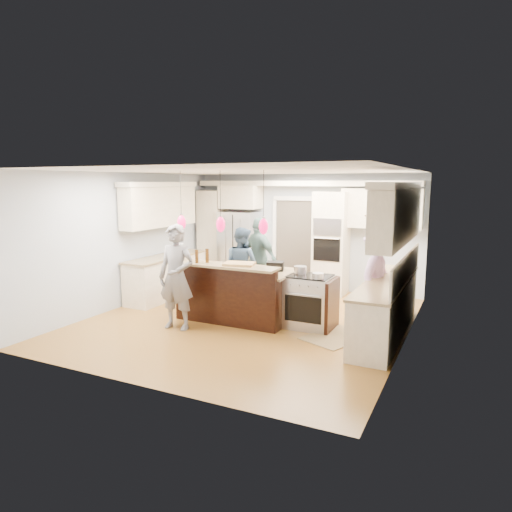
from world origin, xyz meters
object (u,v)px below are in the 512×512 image
(kitchen_island, at_px, (238,293))
(island_range, at_px, (311,302))
(refrigerator, at_px, (240,248))
(person_far_left, at_px, (242,265))
(person_bar_end, at_px, (176,277))

(kitchen_island, distance_m, island_range, 1.41)
(refrigerator, bearing_deg, island_range, -42.59)
(island_range, height_order, person_far_left, person_far_left)
(kitchen_island, height_order, person_bar_end, person_bar_end)
(refrigerator, xyz_separation_m, island_range, (2.71, -2.49, -0.44))
(island_range, bearing_deg, person_far_left, 153.21)
(person_far_left, bearing_deg, island_range, 168.63)
(person_far_left, bearing_deg, refrigerator, -45.45)
(refrigerator, distance_m, island_range, 3.71)
(refrigerator, distance_m, kitchen_island, 2.91)
(island_range, bearing_deg, person_bar_end, -152.74)
(kitchen_island, height_order, person_far_left, person_far_left)
(island_range, relative_size, person_far_left, 0.58)
(kitchen_island, height_order, island_range, kitchen_island)
(person_bar_end, bearing_deg, kitchen_island, 52.42)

